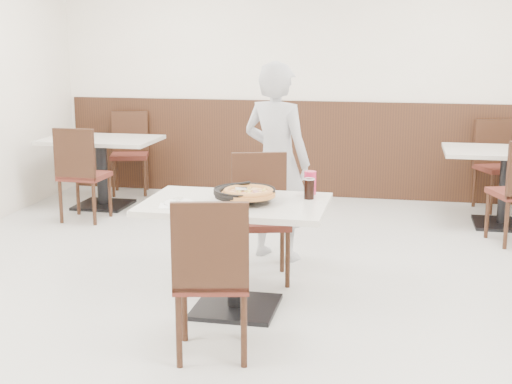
% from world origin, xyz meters
% --- Properties ---
extents(floor, '(7.00, 7.00, 0.00)m').
position_xyz_m(floor, '(0.00, 0.00, 0.00)').
color(floor, '#B4B4AF').
rests_on(floor, ground).
extents(wall_back, '(6.00, 0.04, 2.80)m').
position_xyz_m(wall_back, '(0.00, 3.50, 1.40)').
color(wall_back, silver).
rests_on(wall_back, floor).
extents(wainscot_back, '(5.90, 0.03, 1.10)m').
position_xyz_m(wainscot_back, '(0.00, 3.48, 0.55)').
color(wainscot_back, black).
rests_on(wainscot_back, floor).
extents(main_table, '(1.27, 0.91, 0.75)m').
position_xyz_m(main_table, '(-0.08, -0.15, 0.38)').
color(main_table, beige).
rests_on(main_table, floor).
extents(chair_near, '(0.50, 0.50, 0.95)m').
position_xyz_m(chair_near, '(-0.05, -0.86, 0.47)').
color(chair_near, black).
rests_on(chair_near, floor).
extents(chair_far, '(0.52, 0.52, 0.95)m').
position_xyz_m(chair_far, '(-0.03, 0.47, 0.47)').
color(chair_far, black).
rests_on(chair_far, floor).
extents(trivet, '(0.14, 0.14, 0.04)m').
position_xyz_m(trivet, '(-0.01, -0.17, 0.77)').
color(trivet, black).
rests_on(trivet, main_table).
extents(pizza_pan, '(0.43, 0.43, 0.01)m').
position_xyz_m(pizza_pan, '(-0.02, -0.15, 0.79)').
color(pizza_pan, black).
rests_on(pizza_pan, trivet).
extents(pizza, '(0.38, 0.38, 0.02)m').
position_xyz_m(pizza, '(0.01, -0.19, 0.81)').
color(pizza, '#C77E34').
rests_on(pizza, pizza_pan).
extents(pizza_server, '(0.10, 0.11, 0.00)m').
position_xyz_m(pizza_server, '(-0.04, -0.18, 0.84)').
color(pizza_server, white).
rests_on(pizza_server, pizza).
extents(napkin, '(0.19, 0.19, 0.00)m').
position_xyz_m(napkin, '(-0.45, -0.36, 0.75)').
color(napkin, white).
rests_on(napkin, main_table).
extents(side_plate, '(0.21, 0.21, 0.01)m').
position_xyz_m(side_plate, '(-0.42, -0.31, 0.76)').
color(side_plate, white).
rests_on(side_plate, napkin).
extents(fork, '(0.04, 0.17, 0.00)m').
position_xyz_m(fork, '(-0.44, -0.29, 0.77)').
color(fork, white).
rests_on(fork, side_plate).
extents(cola_glass, '(0.07, 0.07, 0.13)m').
position_xyz_m(cola_glass, '(0.38, 0.02, 0.81)').
color(cola_glass, black).
rests_on(cola_glass, main_table).
extents(red_cup, '(0.09, 0.09, 0.16)m').
position_xyz_m(red_cup, '(0.37, 0.17, 0.83)').
color(red_cup, '#B61D42').
rests_on(red_cup, main_table).
extents(diner_person, '(0.69, 0.57, 1.63)m').
position_xyz_m(diner_person, '(-0.02, 1.06, 0.81)').
color(diner_person, silver).
rests_on(diner_person, floor).
extents(bg_table_left, '(1.30, 0.95, 0.75)m').
position_xyz_m(bg_table_left, '(-2.19, 2.49, 0.38)').
color(bg_table_left, beige).
rests_on(bg_table_left, floor).
extents(bg_chair_left_near, '(0.43, 0.43, 0.95)m').
position_xyz_m(bg_chair_left_near, '(-2.12, 1.91, 0.47)').
color(bg_chair_left_near, black).
rests_on(bg_chair_left_near, floor).
extents(bg_chair_left_far, '(0.52, 0.52, 0.95)m').
position_xyz_m(bg_chair_left_far, '(-2.15, 3.18, 0.47)').
color(bg_chair_left_far, black).
rests_on(bg_chair_left_far, floor).
extents(bg_table_right, '(1.28, 0.93, 0.75)m').
position_xyz_m(bg_table_right, '(1.98, 2.52, 0.38)').
color(bg_table_right, beige).
rests_on(bg_table_right, floor).
extents(bg_chair_right_far, '(0.55, 0.55, 0.95)m').
position_xyz_m(bg_chair_right_far, '(2.00, 3.19, 0.47)').
color(bg_chair_right_far, black).
rests_on(bg_chair_right_far, floor).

